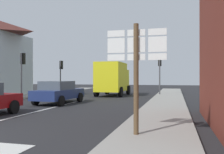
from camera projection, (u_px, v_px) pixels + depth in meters
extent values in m
plane|color=#232326|center=(73.00, 103.00, 16.60)|extent=(80.00, 80.00, 0.00)
cube|color=gray|center=(164.00, 108.00, 13.12)|extent=(2.35, 44.00, 0.14)
cube|color=silver|center=(41.00, 110.00, 12.73)|extent=(0.16, 12.00, 0.01)
cylinder|color=black|center=(14.00, 107.00, 11.60)|extent=(0.22, 0.64, 0.64)
cube|color=navy|center=(59.00, 94.00, 16.17)|extent=(1.92, 4.27, 0.60)
cube|color=#47515B|center=(57.00, 85.00, 15.93)|extent=(1.63, 2.16, 0.55)
cylinder|color=black|center=(58.00, 97.00, 17.72)|extent=(0.25, 0.65, 0.64)
cylinder|color=black|center=(80.00, 97.00, 17.21)|extent=(0.25, 0.65, 0.64)
cylinder|color=black|center=(35.00, 100.00, 15.13)|extent=(0.25, 0.65, 0.64)
cylinder|color=black|center=(61.00, 101.00, 14.63)|extent=(0.25, 0.65, 0.64)
cube|color=yellow|center=(111.00, 77.00, 22.47)|extent=(2.22, 3.71, 2.60)
cube|color=yellow|center=(118.00, 80.00, 24.89)|extent=(2.10, 1.31, 2.00)
cube|color=#47515B|center=(118.00, 72.00, 24.94)|extent=(1.76, 0.11, 0.70)
cylinder|color=black|center=(107.00, 90.00, 25.12)|extent=(0.29, 0.90, 0.90)
cylinder|color=black|center=(128.00, 90.00, 24.56)|extent=(0.29, 0.90, 0.90)
cylinder|color=black|center=(96.00, 92.00, 21.84)|extent=(0.29, 0.90, 0.90)
cylinder|color=black|center=(121.00, 92.00, 21.27)|extent=(0.29, 0.90, 0.90)
cylinder|color=brown|center=(136.00, 81.00, 6.82)|extent=(0.14, 0.14, 3.20)
cube|color=white|center=(116.00, 34.00, 7.02)|extent=(0.50, 0.03, 0.18)
cube|color=black|center=(116.00, 34.00, 7.04)|extent=(0.43, 0.01, 0.13)
cube|color=white|center=(116.00, 46.00, 7.02)|extent=(0.50, 0.03, 0.42)
cube|color=black|center=(116.00, 46.00, 7.03)|extent=(0.43, 0.01, 0.32)
cube|color=white|center=(116.00, 57.00, 7.02)|extent=(0.50, 0.03, 0.18)
cube|color=black|center=(116.00, 58.00, 7.03)|extent=(0.43, 0.01, 0.13)
cube|color=white|center=(136.00, 33.00, 6.87)|extent=(0.50, 0.03, 0.18)
cube|color=black|center=(136.00, 33.00, 6.89)|extent=(0.43, 0.01, 0.13)
cube|color=white|center=(136.00, 45.00, 6.87)|extent=(0.50, 0.03, 0.42)
cube|color=black|center=(136.00, 45.00, 6.89)|extent=(0.43, 0.01, 0.32)
cube|color=white|center=(136.00, 57.00, 6.87)|extent=(0.50, 0.03, 0.18)
cube|color=black|center=(136.00, 57.00, 6.89)|extent=(0.43, 0.01, 0.13)
cube|color=white|center=(157.00, 32.00, 6.73)|extent=(0.50, 0.03, 0.18)
cube|color=black|center=(157.00, 32.00, 6.74)|extent=(0.43, 0.01, 0.13)
cube|color=white|center=(157.00, 44.00, 6.73)|extent=(0.50, 0.03, 0.42)
cube|color=black|center=(157.00, 44.00, 6.74)|extent=(0.43, 0.01, 0.32)
cube|color=white|center=(157.00, 57.00, 6.72)|extent=(0.50, 0.03, 0.18)
cube|color=black|center=(157.00, 57.00, 6.74)|extent=(0.43, 0.01, 0.13)
cylinder|color=#47474C|center=(21.00, 76.00, 19.79)|extent=(0.12, 0.12, 3.67)
cube|color=black|center=(23.00, 59.00, 19.99)|extent=(0.30, 0.28, 0.90)
sphere|color=#360303|center=(24.00, 56.00, 20.12)|extent=(0.18, 0.18, 0.18)
sphere|color=orange|center=(24.00, 59.00, 20.12)|extent=(0.18, 0.18, 0.18)
sphere|color=black|center=(24.00, 62.00, 20.12)|extent=(0.18, 0.18, 0.18)
cylinder|color=#47474C|center=(60.00, 77.00, 26.48)|extent=(0.12, 0.12, 3.50)
cube|color=black|center=(61.00, 65.00, 26.68)|extent=(0.30, 0.28, 0.90)
sphere|color=#360303|center=(62.00, 63.00, 26.81)|extent=(0.18, 0.18, 0.18)
sphere|color=orange|center=(62.00, 65.00, 26.81)|extent=(0.18, 0.18, 0.18)
sphere|color=black|center=(62.00, 68.00, 26.81)|extent=(0.18, 0.18, 0.18)
cylinder|color=#47474C|center=(160.00, 76.00, 23.02)|extent=(0.12, 0.12, 3.67)
cube|color=black|center=(160.00, 61.00, 23.22)|extent=(0.30, 0.28, 0.90)
sphere|color=#360303|center=(160.00, 59.00, 23.36)|extent=(0.18, 0.18, 0.18)
sphere|color=orange|center=(160.00, 61.00, 23.36)|extent=(0.18, 0.18, 0.18)
sphere|color=black|center=(160.00, 64.00, 23.35)|extent=(0.18, 0.18, 0.18)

